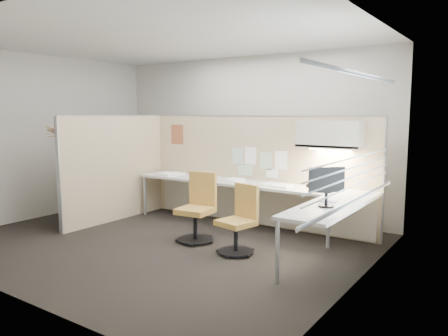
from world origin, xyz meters
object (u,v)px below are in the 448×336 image
Objects in this scene: desk at (260,194)px; chair_left at (198,210)px; chair_right at (239,222)px; phone at (325,188)px; monitor at (327,184)px.

chair_left is at bearing -123.58° from desk.
chair_right reaches higher than phone.
chair_left reaches higher than phone.
chair_right is at bearing 138.64° from monitor.
phone is (0.75, 1.02, 0.37)m from chair_right.
phone is (-0.38, 0.93, -0.21)m from monitor.
chair_left is 4.57× the size of phone.
desk is 4.56× the size of chair_right.
monitor is at bearing -67.29° from phone.
chair_right is 1.27m from monitor.
chair_right is 1.91× the size of monitor.
chair_left is 1.80m from phone.
chair_right is at bearing -16.47° from chair_left.
chair_left is 1.99m from monitor.
chair_right is at bearing -75.60° from desk.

